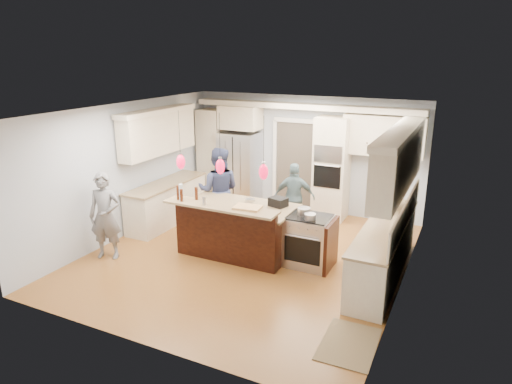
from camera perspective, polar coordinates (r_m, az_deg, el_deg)
ground_plane at (r=8.59m, az=-1.03°, el=-7.97°), size 6.00×6.00×0.00m
room_shell at (r=8.00m, az=-1.09°, el=3.92°), size 5.54×6.04×2.72m
refrigerator at (r=11.18m, az=-2.05°, el=2.90°), size 0.90×0.70×1.80m
oven_column at (r=10.31m, az=9.41°, el=2.88°), size 0.72×0.69×2.30m
back_upper_cabinets at (r=10.78m, az=2.02°, el=6.55°), size 5.30×0.61×2.54m
right_counter_run at (r=7.76m, az=16.33°, el=-3.08°), size 0.64×3.10×2.51m
left_cabinets at (r=10.11m, az=-11.45°, el=1.94°), size 0.64×2.30×2.51m
kitchen_island at (r=8.57m, az=-2.30°, el=-4.53°), size 2.10×1.46×1.12m
island_range at (r=8.12m, az=6.81°, el=-6.11°), size 0.82×0.71×0.92m
pendant_lights at (r=7.68m, az=-4.48°, el=3.21°), size 1.75×0.15×1.03m
person_bar_end at (r=8.68m, az=-18.33°, el=-2.86°), size 0.68×0.56×1.61m
person_far_left at (r=9.47m, az=-4.68°, el=0.20°), size 1.06×0.94×1.80m
person_far_right at (r=9.59m, az=4.83°, el=-0.65°), size 0.92×0.58×1.46m
person_range_side at (r=8.77m, az=16.12°, el=-1.59°), size 1.13×1.38×1.87m
floor_rug at (r=6.37m, az=11.54°, el=-18.09°), size 0.71×1.02×0.01m
water_bottle at (r=8.16m, az=-9.36°, el=-0.04°), size 0.09×0.09×0.30m
beer_bottle_a at (r=8.22m, az=-9.69°, el=-0.07°), size 0.08×0.08×0.26m
beer_bottle_b at (r=8.12m, az=-9.31°, el=-0.41°), size 0.07×0.07×0.22m
beer_bottle_c at (r=8.17m, az=-7.47°, el=-0.18°), size 0.07×0.07×0.23m
drink_can at (r=7.89m, az=-6.48°, el=-1.14°), size 0.09×0.09×0.14m
cutting_board at (r=7.68m, az=-1.05°, el=-1.93°), size 0.48×0.36×0.03m
pot_large at (r=7.98m, az=6.02°, el=-2.43°), size 0.22×0.22×0.13m
pot_small at (r=7.79m, az=6.78°, el=-3.07°), size 0.20×0.20×0.10m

